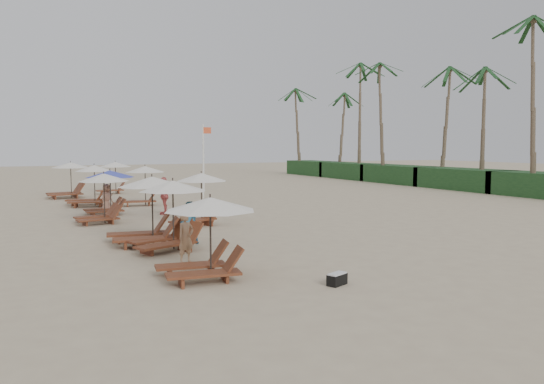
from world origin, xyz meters
name	(u,v)px	position (x,y,z in m)	size (l,w,h in m)	color
ground	(315,242)	(0.00, 0.00, 0.00)	(160.00, 160.00, 0.00)	tan
shrub_hedge	(464,179)	(22.00, 14.50, 0.80)	(3.20, 53.00, 1.60)	#193D1C
palm_row	(458,61)	(21.91, 15.40, 9.91)	(7.00, 52.00, 12.30)	brown
lounger_station_0	(203,234)	(-5.25, -3.23, 1.14)	(2.60, 2.40, 2.08)	brown
lounger_station_1	(166,216)	(-5.11, 0.95, 1.09)	(2.66, 2.49, 2.26)	brown
lounger_station_2	(145,211)	(-5.47, 2.30, 1.13)	(2.78, 2.39, 2.33)	brown
lounger_station_3	(100,197)	(-6.12, 8.13, 1.17)	(2.43, 2.19, 2.18)	brown
lounger_station_4	(107,190)	(-5.37, 10.98, 1.23)	(2.48, 2.37, 2.18)	brown
lounger_station_5	(89,188)	(-5.64, 15.35, 1.00)	(2.68, 2.58, 2.30)	brown
lounger_station_6	(67,181)	(-6.31, 20.84, 1.11)	(2.80, 2.39, 2.30)	brown
inland_station_0	(198,194)	(-2.51, 5.52, 1.33)	(2.79, 2.24, 2.22)	brown
inland_station_1	(142,181)	(-2.89, 14.30, 1.37)	(2.72, 2.24, 2.22)	brown
inland_station_2	(113,173)	(-3.04, 22.80, 1.42)	(2.60, 2.24, 2.22)	brown
beachgoer_near	(186,238)	(-5.13, -1.31, 0.74)	(0.54, 0.35, 1.48)	#A47A59
beachgoer_mid_a	(189,223)	(-4.16, 1.49, 0.74)	(0.72, 0.56, 1.49)	teal
beachgoer_far_a	(164,196)	(-2.81, 9.84, 0.93)	(1.08, 0.45, 1.85)	#C95450
beachgoer_far_b	(107,199)	(-5.29, 11.56, 0.74)	(0.72, 0.47, 1.48)	#AE795E
duffel_bag	(337,279)	(-2.55, -5.31, 0.15)	(0.60, 0.46, 0.30)	black
flag_pole_near	(204,158)	(1.55, 16.56, 2.63)	(0.59, 0.08, 4.75)	silver
flag_pole_far	(204,155)	(3.61, 22.46, 2.70)	(0.60, 0.08, 4.90)	silver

